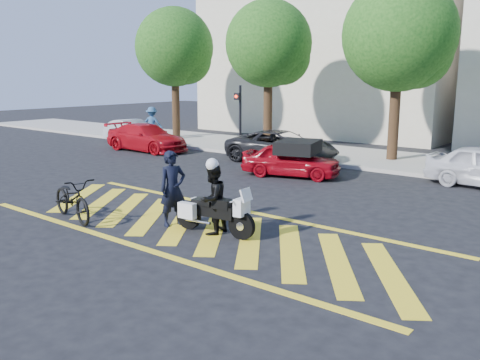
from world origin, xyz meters
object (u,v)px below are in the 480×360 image
Objects in this scene: parked_far_left at (133,132)px; parked_left at (146,137)px; police_motorcycle at (213,212)px; red_convertible at (291,160)px; bicycle at (72,199)px; officer_moto at (213,199)px; officer_bike at (173,189)px; parked_mid_left at (282,146)px.

parked_left is at bearing -113.28° from parked_far_left.
red_convertible is at bearing 102.69° from police_motorcycle.
bicycle is 0.47× the size of parked_left.
police_motorcycle is at bearing 70.24° from officer_moto.
parked_far_left is at bearing 140.58° from police_motorcycle.
officer_bike is at bearing 179.23° from police_motorcycle.
parked_mid_left reaches higher than red_convertible.
parked_left is at bearing 70.69° from officer_bike.
police_motorcycle is at bearing -126.18° from parked_left.
parked_far_left is at bearing -129.44° from officer_moto.
red_convertible is 0.79× the size of parked_left.
parked_mid_left is (-4.35, 9.36, -0.15)m from officer_moto.
police_motorcycle is at bearing -65.83° from officer_bike.
parked_mid_left reaches higher than bicycle.
parked_far_left reaches higher than red_convertible.
parked_mid_left reaches higher than parked_left.
police_motorcycle is at bearing -119.55° from parked_far_left.
bicycle is at bearing -131.54° from parked_far_left.
officer_bike is 0.48× the size of parked_far_left.
parked_mid_left is (7.08, 1.40, 0.02)m from parked_left.
police_motorcycle is 13.94m from parked_left.
parked_left reaches higher than red_convertible.
officer_bike is 2.72m from bicycle.
police_motorcycle is 10.33m from parked_mid_left.
parked_left reaches higher than bicycle.
police_motorcycle is 0.48× the size of parked_left.
parked_left is (-7.85, 9.34, 0.10)m from bicycle.
red_convertible is 9.14m from parked_left.
bicycle is at bearing -164.95° from police_motorcycle.
officer_bike is 0.41× the size of parked_left.
bicycle is 10.77m from parked_mid_left.
red_convertible is 12.05m from parked_far_left.
parked_left is at bearing 67.73° from red_convertible.
red_convertible is at bearing -97.56° from parked_far_left.
parked_far_left is (-10.57, 10.74, 0.08)m from bicycle.
officer_bike reaches higher than red_convertible.
officer_moto reaches higher than police_motorcycle.
parked_mid_left is at bearing 16.42° from bicycle.
parked_mid_left reaches higher than parked_far_left.
parked_mid_left is at bearing 23.97° from red_convertible.
bicycle is at bearing -141.31° from parked_left.
officer_moto is 0.46× the size of red_convertible.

